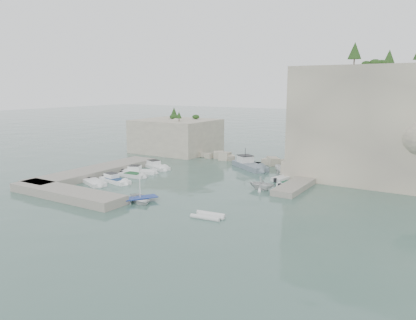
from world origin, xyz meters
The scene contains 22 objects.
ground centered at (0.00, 0.00, 0.00)m, with size 400.00×400.00×0.00m, color #42645A.
cliff_east centered at (23.00, 23.00, 8.50)m, with size 26.00×22.00×17.00m, color beige.
cliff_terrace centered at (13.00, 18.00, 1.25)m, with size 8.00×10.00×2.50m, color beige.
outcrop_west centered at (-20.00, 25.00, 3.50)m, with size 16.00×14.00×7.00m, color beige.
quay_west centered at (-17.00, -1.00, 0.55)m, with size 5.00×24.00×1.10m, color #9E9689.
quay_south centered at (-10.00, -12.50, 0.55)m, with size 18.00×4.00×1.10m, color #9E9689.
ledge_east centered at (13.50, 10.00, 0.40)m, with size 3.00×16.00×0.80m, color #9E9689.
breakwater centered at (-1.00, 22.00, 0.70)m, with size 28.00×3.00×1.40m, color beige.
motorboat_a centered at (-12.13, 8.39, 0.00)m, with size 6.92×2.06×1.40m, color white, non-canonical shape.
motorboat_b centered at (-11.74, 3.60, 0.00)m, with size 6.06×1.98×1.40m, color white, non-canonical shape.
motorboat_c centered at (-10.95, 1.14, 0.00)m, with size 5.06×1.84×0.70m, color silver, non-canonical shape.
motorboat_d centered at (-10.62, -3.14, 0.00)m, with size 6.17×1.84×1.40m, color white, non-canonical shape.
motorboat_e centered at (-12.22, -5.67, 0.00)m, with size 5.01×2.05×0.70m, color white, non-canonical shape.
rowboat centered at (-0.63, -8.90, 0.00)m, with size 3.32×4.65×0.96m, color white.
inflatable_dinghy centered at (9.79, -9.70, 0.00)m, with size 3.76×1.82×0.44m, color silver, non-canonical shape.
tender_east_a centered at (9.68, 4.52, 0.00)m, with size 3.18×3.68×1.94m, color silver.
tender_east_b centered at (11.91, 8.51, 0.00)m, with size 3.91×1.33×0.70m, color white, non-canonical shape.
tender_east_c centered at (10.08, 12.05, 0.00)m, with size 5.45×1.76×0.70m, color silver, non-canonical shape.
tender_east_d centered at (9.70, 14.83, 0.00)m, with size 1.89×5.02×1.94m, color white.
work_boat centered at (1.78, 16.90, 0.00)m, with size 9.19×2.72×2.20m, color slate, non-canonical shape.
rowboat_mast centered at (-0.63, -8.90, 2.58)m, with size 0.10×0.10×4.20m, color white.
vegetation centered at (17.83, 24.40, 17.93)m, with size 53.48×13.88×13.40m.
Camera 1 is at (32.20, -45.62, 14.08)m, focal length 35.00 mm.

